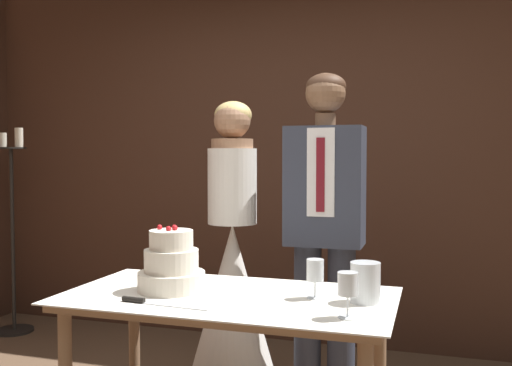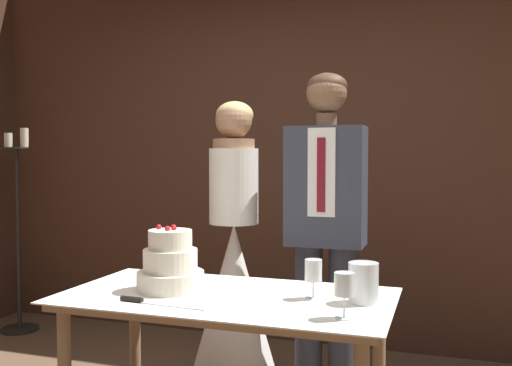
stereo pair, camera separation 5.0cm
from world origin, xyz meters
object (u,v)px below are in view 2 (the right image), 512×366
(cake_knife, at_px, (146,301))
(wine_glass_near, at_px, (344,287))
(bride, at_px, (234,283))
(cake_table, at_px, (226,316))
(tiered_cake, at_px, (170,265))
(hurricane_candle, at_px, (363,284))
(wine_glass_middle, at_px, (313,271))
(groom, at_px, (326,216))
(candle_stand, at_px, (18,239))

(cake_knife, bearing_deg, wine_glass_near, 6.69)
(cake_knife, xyz_separation_m, bride, (-0.01, 1.03, -0.15))
(cake_table, bearing_deg, bride, 108.49)
(wine_glass_near, bearing_deg, cake_table, 160.08)
(wine_glass_near, bearing_deg, tiered_cake, 166.09)
(tiered_cake, height_order, cake_knife, tiered_cake)
(hurricane_candle, xyz_separation_m, bride, (-0.84, 0.75, -0.22))
(wine_glass_middle, bearing_deg, bride, 130.38)
(groom, bearing_deg, bride, 179.95)
(wine_glass_near, bearing_deg, hurricane_candle, 81.64)
(wine_glass_middle, relative_size, candle_stand, 0.11)
(cake_table, xyz_separation_m, tiered_cake, (-0.27, 0.00, 0.20))
(bride, bearing_deg, cake_table, -71.51)
(tiered_cake, xyz_separation_m, cake_knife, (0.01, -0.24, -0.10))
(cake_table, distance_m, wine_glass_near, 0.61)
(tiered_cake, relative_size, cake_knife, 0.77)
(cake_table, height_order, candle_stand, candle_stand)
(cake_table, height_order, wine_glass_near, wine_glass_near)
(groom, bearing_deg, cake_table, -108.49)
(tiered_cake, bearing_deg, cake_table, -0.94)
(wine_glass_middle, xyz_separation_m, hurricane_candle, (0.21, -0.01, -0.04))
(wine_glass_middle, relative_size, hurricane_candle, 1.00)
(cake_knife, distance_m, candle_stand, 2.48)
(groom, bearing_deg, candle_stand, 168.68)
(cake_knife, bearing_deg, cake_table, 46.22)
(candle_stand, bearing_deg, tiered_cake, -33.49)
(cake_knife, relative_size, hurricane_candle, 2.35)
(tiered_cake, distance_m, hurricane_candle, 0.84)
(cake_table, height_order, bride, bride)
(bride, distance_m, candle_stand, 2.01)
(cake_knife, relative_size, bride, 0.23)
(tiered_cake, xyz_separation_m, groom, (0.53, 0.79, 0.15))
(cake_knife, bearing_deg, tiered_cake, 96.31)
(wine_glass_middle, bearing_deg, cake_knife, -155.10)
(cake_knife, xyz_separation_m, candle_stand, (-1.96, 1.53, -0.05))
(bride, bearing_deg, candle_stand, 165.71)
(tiered_cake, relative_size, candle_stand, 0.19)
(cake_table, bearing_deg, cake_knife, -137.63)
(cake_table, relative_size, hurricane_candle, 8.57)
(wine_glass_near, distance_m, wine_glass_middle, 0.30)
(wine_glass_middle, bearing_deg, tiered_cake, -175.45)
(wine_glass_near, xyz_separation_m, hurricane_candle, (0.04, 0.24, -0.04))
(wine_glass_near, distance_m, groom, 1.04)
(cake_knife, distance_m, wine_glass_near, 0.80)
(candle_stand, bearing_deg, bride, -14.29)
(tiered_cake, xyz_separation_m, candle_stand, (-1.95, 1.29, -0.15))
(bride, xyz_separation_m, groom, (0.53, -0.00, 0.40))
(wine_glass_middle, bearing_deg, candle_stand, 154.35)
(tiered_cake, height_order, bride, bride)
(candle_stand, bearing_deg, wine_glass_middle, -25.65)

